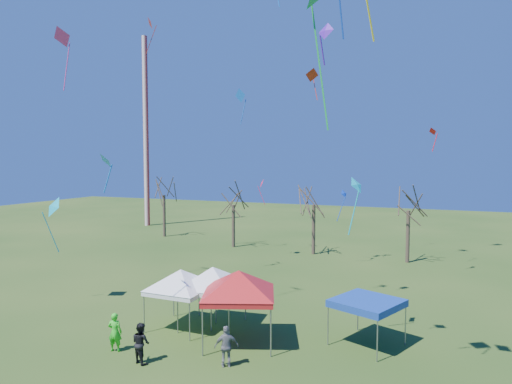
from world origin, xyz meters
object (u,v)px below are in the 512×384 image
(tent_white_west, at_px, (181,273))
(person_green, at_px, (115,332))
(tree_1, at_px, (233,190))
(tree_3, at_px, (409,192))
(tree_0, at_px, (164,180))
(tree_2, at_px, (314,187))
(tent_white_mid, at_px, (213,271))
(person_dark, at_px, (141,343))
(person_grey, at_px, (226,346))
(radio_mast, at_px, (146,132))
(tent_red, at_px, (239,275))
(tent_blue, at_px, (367,303))

(tent_white_west, distance_m, person_green, 4.37)
(tree_1, xyz_separation_m, tree_3, (16.80, -0.60, 0.29))
(tree_0, distance_m, tree_2, 18.72)
(tree_0, xyz_separation_m, tent_white_west, (17.08, -23.93, -3.59))
(tree_3, xyz_separation_m, tent_white_mid, (-8.37, -19.76, -3.11))
(tree_0, height_order, tent_white_west, tree_0)
(tent_white_mid, bearing_deg, person_dark, -99.44)
(tent_white_mid, bearing_deg, person_grey, -55.29)
(tree_2, xyz_separation_m, person_dark, (-0.81, -25.15, -5.41))
(tree_3, height_order, person_grey, tree_3)
(tree_0, xyz_separation_m, tree_1, (10.08, -2.73, -0.70))
(tree_2, xyz_separation_m, person_green, (-2.65, -24.62, -5.39))
(person_dark, bearing_deg, tree_3, -91.74)
(tree_3, xyz_separation_m, person_grey, (-5.61, -23.74, -5.20))
(person_grey, bearing_deg, tree_1, -95.93)
(tent_white_west, bearing_deg, person_green, -108.59)
(tree_2, bearing_deg, person_green, -96.14)
(tree_0, height_order, tree_2, tree_0)
(person_green, bearing_deg, tree_0, -74.81)
(tree_3, bearing_deg, tree_1, 177.94)
(radio_mast, height_order, person_grey, radio_mast)
(tree_2, height_order, tent_white_mid, tree_2)
(tent_white_west, bearing_deg, tent_red, -10.04)
(tree_3, xyz_separation_m, tent_blue, (-0.46, -19.14, -4.06))
(tree_0, relative_size, tree_3, 1.07)
(radio_mast, relative_size, tent_white_mid, 6.03)
(tent_white_west, bearing_deg, tree_1, 108.26)
(radio_mast, xyz_separation_m, tree_3, (34.03, -9.96, -6.42))
(tree_0, distance_m, tent_red, 32.29)
(radio_mast, height_order, person_dark, radio_mast)
(tree_0, relative_size, tent_white_west, 2.08)
(tree_2, bearing_deg, tree_1, 178.15)
(tree_0, bearing_deg, tree_3, -7.08)
(tent_white_mid, xyz_separation_m, tent_red, (2.19, -1.48, 0.33))
(tree_3, height_order, person_green, tree_3)
(radio_mast, relative_size, person_dark, 14.17)
(tent_white_west, distance_m, tent_blue, 9.50)
(person_grey, bearing_deg, tent_red, -107.79)
(person_green, bearing_deg, tent_white_west, -123.23)
(tree_2, bearing_deg, radio_mast, 159.43)
(person_green, height_order, person_dark, person_green)
(person_green, bearing_deg, radio_mast, -70.76)
(tent_white_mid, bearing_deg, tent_white_west, -149.83)
(tree_0, height_order, person_green, tree_0)
(tent_blue, bearing_deg, person_dark, -147.03)
(tent_white_west, relative_size, person_dark, 2.30)
(tree_3, distance_m, tent_white_mid, 21.68)
(tree_0, xyz_separation_m, person_green, (15.83, -27.62, -5.59))
(tent_white_mid, height_order, person_dark, tent_white_mid)
(tree_2, height_order, tent_blue, tree_2)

